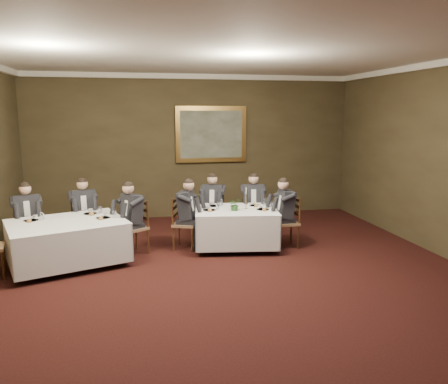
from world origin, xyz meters
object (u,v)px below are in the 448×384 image
object	(u,v)px
diner_sec_endright	(133,227)
painting	(211,134)
diner_sec_backleft	(28,227)
chair_sec_endright	(134,238)
table_second	(67,239)
chair_main_backright	(253,223)
diner_main_endright	(286,221)
diner_main_backleft	(213,213)
chair_sec_backright	(84,232)
diner_main_endleft	(185,223)
candlestick	(246,201)
chair_main_backleft	(213,223)
diner_sec_backright	(84,220)
diner_main_backright	(253,212)
chair_sec_backleft	(29,239)
centerpiece	(235,204)
chair_main_endright	(287,233)
chair_main_endleft	(185,234)
table_main	(236,225)

from	to	relation	value
diner_sec_endright	painting	world-z (taller)	painting
diner_sec_backleft	chair_sec_endright	world-z (taller)	diner_sec_backleft
table_second	chair_main_backright	bearing A→B (deg)	17.07
diner_main_endright	table_second	bearing A→B (deg)	92.47
diner_main_backleft	chair_sec_backright	size ratio (longest dim) A/B	1.35
diner_main_endleft	chair_sec_backright	bearing A→B (deg)	-85.03
chair_main_backright	chair_sec_endright	bearing A→B (deg)	26.20
diner_sec_endright	candlestick	world-z (taller)	diner_sec_endright
table_second	diner_main_endright	size ratio (longest dim) A/B	1.66
chair_main_backleft	table_second	bearing A→B (deg)	43.62
diner_sec_backleft	diner_sec_backright	distance (m)	1.01
diner_main_backright	chair_sec_backleft	distance (m)	4.39
centerpiece	candlestick	world-z (taller)	candlestick
diner_main_endright	candlestick	bearing A→B (deg)	78.17
chair_main_backleft	chair_sec_backright	distance (m)	2.60
chair_sec_endright	chair_main_endright	bearing A→B (deg)	-127.27
diner_sec_backright	centerpiece	distance (m)	2.97
table_second	diner_sec_endright	bearing A→B (deg)	19.39
diner_sec_backright	diner_main_backright	bearing A→B (deg)	166.55
table_second	chair_main_endleft	world-z (taller)	chair_main_endleft
table_main	chair_main_backright	xyz separation A→B (m)	(0.53, 0.73, -0.17)
diner_main_backright	diner_sec_backright	distance (m)	3.42
diner_sec_backright	chair_main_endleft	bearing A→B (deg)	150.03
diner_sec_backleft	chair_main_endleft	bearing A→B (deg)	158.23
chair_sec_backright	chair_main_endleft	bearing A→B (deg)	149.74
diner_main_backright	diner_main_endleft	distance (m)	1.60
diner_main_backright	chair_main_endleft	size ratio (longest dim) A/B	1.35
table_main	diner_main_backleft	size ratio (longest dim) A/B	1.28
centerpiece	candlestick	bearing A→B (deg)	25.64
table_main	diner_main_endright	xyz separation A→B (m)	(0.97, -0.14, 0.06)
table_second	painting	bearing A→B (deg)	45.93
centerpiece	diner_sec_endright	bearing A→B (deg)	175.87
chair_main_backright	diner_main_endleft	xyz separation A→B (m)	(-1.50, -0.59, 0.23)
chair_main_backright	candlestick	xyz separation A→B (m)	(-0.33, -0.72, 0.64)
chair_main_endleft	diner_main_backright	bearing A→B (deg)	132.30
diner_main_endright	painting	size ratio (longest dim) A/B	0.76
chair_sec_backleft	diner_sec_backleft	distance (m)	0.23
candlestick	centerpiece	bearing A→B (deg)	-154.36
diner_main_endright	diner_sec_endright	bearing A→B (deg)	85.99
diner_main_backright	centerpiece	xyz separation A→B (m)	(-0.58, -0.83, 0.38)
painting	chair_main_endleft	bearing A→B (deg)	-110.38
diner_main_backright	table_main	bearing A→B (deg)	63.97
chair_sec_backright	diner_sec_backright	world-z (taller)	diner_sec_backright
chair_sec_backright	chair_sec_endright	xyz separation A→B (m)	(0.96, -0.68, 0.00)
diner_main_backright	chair_sec_endright	size ratio (longest dim) A/B	1.35
chair_main_endright	table_second	bearing A→B (deg)	92.46
chair_sec_backright	chair_main_endright	bearing A→B (deg)	153.73
diner_main_backleft	diner_main_endleft	xyz separation A→B (m)	(-0.67, -0.70, 0.00)
table_second	centerpiece	distance (m)	3.04
chair_sec_backleft	diner_sec_backleft	xyz separation A→B (m)	(0.00, -0.01, 0.23)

